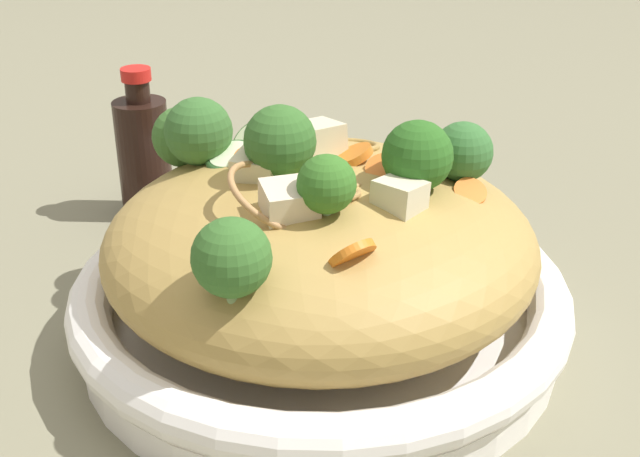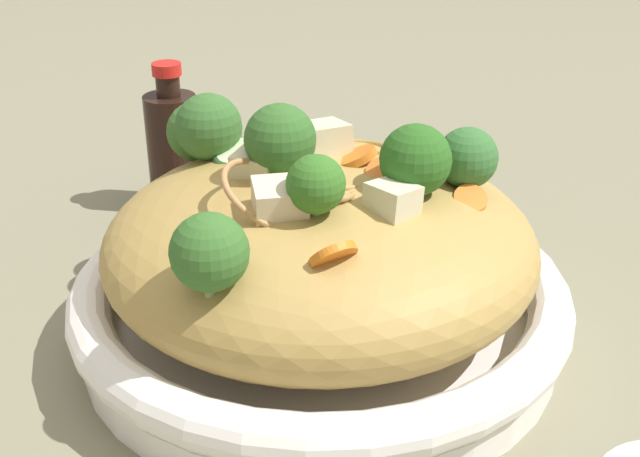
% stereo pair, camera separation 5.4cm
% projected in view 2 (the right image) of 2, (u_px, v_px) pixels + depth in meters
% --- Properties ---
extents(ground_plane, '(3.00, 3.00, 0.00)m').
position_uv_depth(ground_plane, '(320.00, 334.00, 0.57)').
color(ground_plane, '#767259').
extents(serving_bowl, '(0.33, 0.33, 0.05)m').
position_uv_depth(serving_bowl, '(320.00, 302.00, 0.56)').
color(serving_bowl, white).
rests_on(serving_bowl, ground_plane).
extents(noodle_heap, '(0.28, 0.28, 0.12)m').
position_uv_depth(noodle_heap, '(320.00, 242.00, 0.54)').
color(noodle_heap, '#AA8846').
rests_on(noodle_heap, serving_bowl).
extents(broccoli_florets, '(0.23, 0.23, 0.08)m').
position_uv_depth(broccoli_florets, '(287.00, 159.00, 0.52)').
color(broccoli_florets, '#A3B672').
rests_on(broccoli_florets, serving_bowl).
extents(carrot_coins, '(0.15, 0.16, 0.03)m').
position_uv_depth(carrot_coins, '(341.00, 178.00, 0.52)').
color(carrot_coins, orange).
rests_on(carrot_coins, serving_bowl).
extents(zucchini_slices, '(0.18, 0.09, 0.04)m').
position_uv_depth(zucchini_slices, '(269.00, 162.00, 0.55)').
color(zucchini_slices, beige).
rests_on(zucchini_slices, serving_bowl).
extents(chicken_chunks, '(0.13, 0.12, 0.03)m').
position_uv_depth(chicken_chunks, '(313.00, 172.00, 0.51)').
color(chicken_chunks, beige).
rests_on(chicken_chunks, serving_bowl).
extents(soy_sauce_bottle, '(0.05, 0.05, 0.13)m').
position_uv_depth(soy_sauce_bottle, '(173.00, 147.00, 0.74)').
color(soy_sauce_bottle, black).
rests_on(soy_sauce_bottle, ground_plane).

